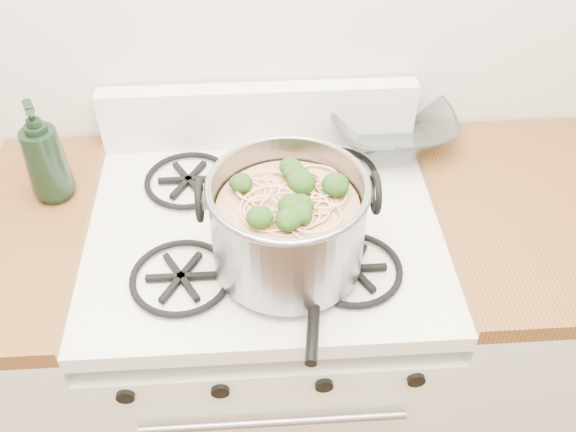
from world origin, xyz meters
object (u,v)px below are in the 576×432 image
(bottle, at_px, (43,152))
(spatula, at_px, (318,255))
(gas_range, at_px, (269,352))
(stock_pot, at_px, (288,225))
(glass_bowl, at_px, (390,131))

(bottle, bearing_deg, spatula, -47.74)
(gas_range, height_order, stock_pot, stock_pot)
(stock_pot, xyz_separation_m, glass_bowl, (0.28, 0.40, -0.08))
(spatula, distance_m, glass_bowl, 0.46)
(stock_pot, height_order, spatula, stock_pot)
(stock_pot, xyz_separation_m, spatula, (0.06, -0.01, -0.08))
(glass_bowl, xyz_separation_m, bottle, (-0.78, -0.17, 0.10))
(glass_bowl, relative_size, bottle, 0.50)
(gas_range, bearing_deg, glass_bowl, 40.96)
(spatula, bearing_deg, glass_bowl, 69.83)
(gas_range, distance_m, stock_pot, 0.60)
(gas_range, xyz_separation_m, spatula, (0.10, -0.13, 0.50))
(stock_pot, xyz_separation_m, bottle, (-0.50, 0.23, 0.02))
(stock_pot, distance_m, glass_bowl, 0.49)
(spatula, bearing_deg, gas_range, 137.08)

